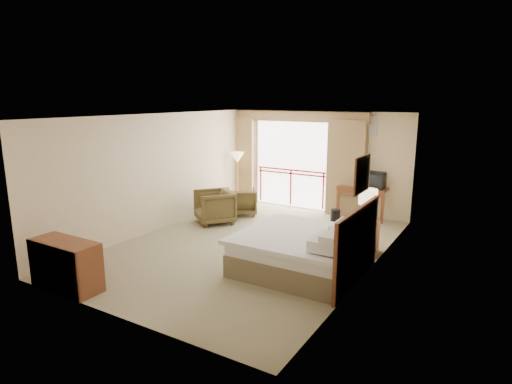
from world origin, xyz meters
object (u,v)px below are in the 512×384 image
Objects in this scene: table_lamp at (368,197)px; armchair_near at (215,223)px; wastebasket at (335,215)px; side_table at (220,205)px; dresser at (66,265)px; floor_lamp at (237,160)px; tv at (376,180)px; nightstand at (365,237)px; armchair_far at (242,214)px; desk at (364,193)px; bed at (304,250)px.

table_lamp is 0.72× the size of armchair_near.
table_lamp is 2.36m from wastebasket.
dresser is at bearing -86.81° from side_table.
side_table is 1.87m from floor_lamp.
floor_lamp reaches higher than wastebasket.
tv is 1.34m from wastebasket.
table_lamp is (0.00, 0.05, 0.81)m from nightstand.
tv is 3.57m from armchair_far.
side_table is (-2.60, -1.32, 0.21)m from wastebasket.
desk reaches higher than armchair_near.
table_lamp is 5.61m from dresser.
bed is 3.77m from side_table.
side_table reaches higher than armchair_far.
table_lamp is 0.51× the size of desk.
wastebasket is at bearing 26.96° from side_table.
side_table is at bearing -167.81° from tv.
nightstand is 3.84m from armchair_near.
dresser is (0.19, -4.28, 0.41)m from armchair_near.
tv is 0.30× the size of floor_lamp.
desk is at bearing 150.07° from tv.
floor_lamp reaches higher than armchair_near.
table_lamp is 2.63m from desk.
armchair_near is at bearing 179.01° from table_lamp.
table_lamp reaches higher than armchair_near.
table_lamp reaches higher than desk.
armchair_near is 2.35m from floor_lamp.
table_lamp is 1.21× the size of side_table.
tv is at bearing 40.81° from wastebasket.
desk is 0.49m from tv.
tv reaches higher than bed.
desk is 2.76× the size of tv.
desk reaches higher than side_table.
desk reaches higher than wastebasket.
armchair_far is at bearing 119.54° from armchair_near.
table_lamp is at bearing 66.95° from bed.
tv reaches higher than nightstand.
armchair_near is 0.50m from side_table.
armchair_near is at bearing -146.76° from wastebasket.
tv reaches higher than armchair_far.
side_table is at bearing -150.80° from desk.
armchair_far is at bearing -175.48° from tv.
wastebasket is at bearing -127.55° from desk.
tv is 1.50× the size of wastebasket.
armchair_near is (-0.15, -1.00, 0.00)m from armchair_far.
desk reaches higher than nightstand.
side_table is (-3.89, 0.40, -0.76)m from table_lamp.
tv is 0.37× the size of dresser.
table_lamp is at bearing 127.66° from armchair_far.
dresser is at bearing -117.43° from desk.
floor_lamp is at bearing 176.07° from wastebasket.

